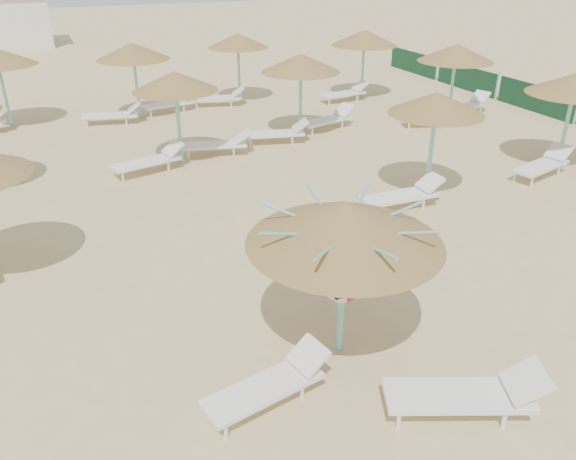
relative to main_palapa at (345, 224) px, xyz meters
name	(u,v)px	position (x,y,z in m)	size (l,w,h in m)	color
ground	(326,371)	(-0.43, -0.39, -2.21)	(120.00, 120.00, 0.00)	tan
main_palapa	(345,224)	(0.00, 0.00, 0.00)	(2.85, 2.85, 2.55)	#73C8C2
lounger_main_a	(271,384)	(-1.41, -0.63, -1.90)	(1.91, 0.91, 0.67)	white
lounger_main_b	(469,394)	(0.93, -1.90, -1.85)	(2.18, 1.40, 0.76)	white
palapa_field	(234,69)	(1.96, 10.76, 0.07)	(21.33, 13.55, 2.69)	#73C8C2
windbreak_fence	(536,99)	(13.57, 9.57, -1.71)	(0.08, 19.84, 1.10)	#164428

